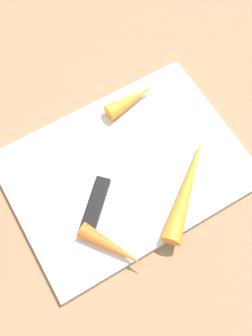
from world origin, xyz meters
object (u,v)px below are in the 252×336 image
Objects in this scene: knife at (98,198)px; carrot_longest at (187,187)px; cutting_board at (126,169)px; carrot_medium at (113,247)px; carrot_shortest at (131,99)px.

knife is 0.14m from carrot_longest.
cutting_board is 2.05× the size of carrot_longest.
cutting_board is at bearing -24.03° from knife.
carrot_medium reaches higher than cutting_board.
carrot_longest is at bearing -52.39° from cutting_board.
carrot_shortest is (0.01, 0.17, -0.00)m from carrot_longest.
carrot_medium is at bearing -147.02° from knife.
carrot_shortest reaches higher than knife.
knife is at bearing 115.21° from carrot_longest.
carrot_longest is at bearing -68.28° from knife.
carrot_shortest is at bearing 47.56° from carrot_longest.
carrot_longest is 0.14m from carrot_medium.
carrot_longest reaches higher than cutting_board.
carrot_longest reaches higher than carrot_medium.
carrot_medium is (-0.02, -0.08, 0.01)m from knife.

